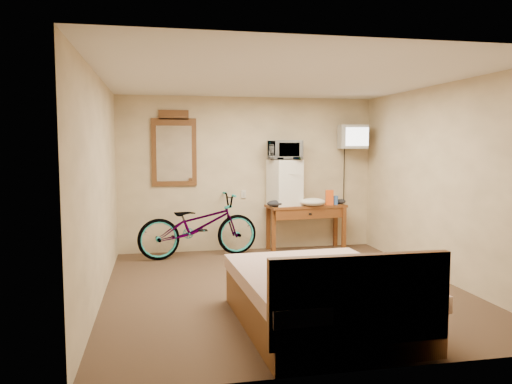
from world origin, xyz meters
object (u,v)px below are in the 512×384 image
(mini_fridge, at_px, (285,183))
(blue_cup, at_px, (336,200))
(desk, at_px, (306,213))
(wall_mirror, at_px, (174,149))
(crt_television, at_px, (353,137))
(bed, at_px, (322,297))
(bicycle, at_px, (199,226))
(microwave, at_px, (285,150))

(mini_fridge, bearing_deg, blue_cup, -5.24)
(desk, distance_m, wall_mirror, 2.37)
(desk, distance_m, crt_television, 1.46)
(desk, xyz_separation_m, crt_television, (0.78, 0.02, 1.24))
(desk, height_order, mini_fridge, mini_fridge)
(crt_television, relative_size, wall_mirror, 0.50)
(wall_mirror, bearing_deg, bed, -71.36)
(blue_cup, bearing_deg, bed, -112.18)
(mini_fridge, xyz_separation_m, blue_cup, (0.84, -0.08, -0.30))
(mini_fridge, distance_m, bicycle, 1.56)
(wall_mirror, bearing_deg, bicycle, -50.12)
(wall_mirror, xyz_separation_m, bicycle, (0.34, -0.41, -1.17))
(desk, distance_m, mini_fridge, 0.61)
(mini_fridge, distance_m, wall_mirror, 1.85)
(desk, distance_m, microwave, 1.08)
(desk, xyz_separation_m, microwave, (-0.36, 0.06, 1.02))
(mini_fridge, height_order, microwave, microwave)
(crt_television, bearing_deg, microwave, 178.24)
(desk, xyz_separation_m, mini_fridge, (-0.36, 0.06, 0.50))
(blue_cup, distance_m, bicycle, 2.29)
(microwave, xyz_separation_m, blue_cup, (0.84, -0.08, -0.82))
(crt_television, height_order, bed, crt_television)
(bed, bearing_deg, bicycle, 105.38)
(blue_cup, xyz_separation_m, wall_mirror, (-2.60, 0.29, 0.83))
(crt_television, bearing_deg, bicycle, -176.51)
(bicycle, height_order, bed, bicycle)
(wall_mirror, relative_size, bicycle, 0.64)
(blue_cup, bearing_deg, desk, 177.39)
(desk, bearing_deg, blue_cup, -2.61)
(desk, relative_size, mini_fridge, 1.78)
(microwave, xyz_separation_m, bicycle, (-1.42, -0.19, -1.15))
(crt_television, xyz_separation_m, bed, (-1.66, -3.40, -1.56))
(bed, bearing_deg, blue_cup, 67.82)
(microwave, bearing_deg, bicycle, -160.96)
(microwave, distance_m, bed, 3.73)
(bicycle, bearing_deg, crt_television, -95.62)
(wall_mirror, bearing_deg, crt_television, -4.94)
(desk, xyz_separation_m, bed, (-0.88, -3.38, -0.33))
(blue_cup, distance_m, wall_mirror, 2.75)
(desk, relative_size, microwave, 2.35)
(mini_fridge, xyz_separation_m, bed, (-0.52, -3.43, -0.82))
(desk, xyz_separation_m, blue_cup, (0.49, -0.02, 0.20))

